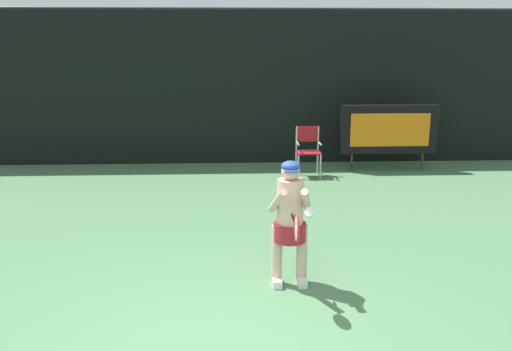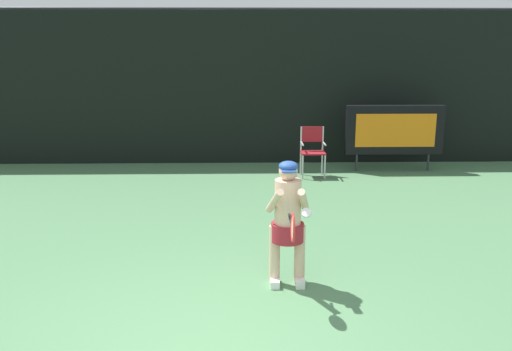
% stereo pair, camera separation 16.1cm
% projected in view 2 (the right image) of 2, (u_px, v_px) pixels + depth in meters
% --- Properties ---
extents(backdrop_screen, '(18.00, 0.12, 3.66)m').
position_uv_depth(backdrop_screen, '(229.00, 88.00, 12.60)').
color(backdrop_screen, black).
rests_on(backdrop_screen, ground).
extents(scoreboard, '(2.20, 0.21, 1.50)m').
position_uv_depth(scoreboard, '(394.00, 130.00, 11.93)').
color(scoreboard, black).
rests_on(scoreboard, ground).
extents(umpire_chair, '(0.52, 0.44, 1.08)m').
position_uv_depth(umpire_chair, '(313.00, 148.00, 11.52)').
color(umpire_chair, '#B7B7BC').
rests_on(umpire_chair, ground).
extents(water_bottle, '(0.07, 0.07, 0.27)m').
position_uv_depth(water_bottle, '(295.00, 174.00, 11.29)').
color(water_bottle, orange).
rests_on(water_bottle, ground).
extents(tennis_player, '(0.53, 0.60, 1.51)m').
position_uv_depth(tennis_player, '(288.00, 218.00, 6.19)').
color(tennis_player, white).
rests_on(tennis_player, ground).
extents(tennis_racket, '(0.03, 0.60, 0.31)m').
position_uv_depth(tennis_racket, '(293.00, 227.00, 5.56)').
color(tennis_racket, black).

